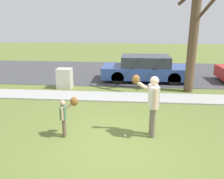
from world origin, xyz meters
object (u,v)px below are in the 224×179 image
at_px(baseball, 125,136).
at_px(utility_cabinet, 65,78).
at_px(person_child, 66,112).
at_px(parked_wagon_blue, 145,69).
at_px(person_adult, 152,100).
at_px(street_tree_near, 195,23).

relative_size(baseball, utility_cabinet, 0.08).
distance_m(person_child, parked_wagon_blue, 6.81).
bearing_deg(person_child, parked_wagon_blue, 63.17).
bearing_deg(person_adult, baseball, 6.46).
bearing_deg(parked_wagon_blue, person_adult, -91.30).
bearing_deg(street_tree_near, parked_wagon_blue, 137.23).
bearing_deg(baseball, utility_cabinet, 123.44).
bearing_deg(parked_wagon_blue, person_child, -111.08).
relative_size(person_child, street_tree_near, 0.19).
xyz_separation_m(baseball, street_tree_near, (2.72, 4.55, 2.96)).
xyz_separation_m(baseball, utility_cabinet, (-3.02, 4.57, 0.44)).
bearing_deg(baseball, person_child, -177.76).
relative_size(person_child, baseball, 14.88).
bearing_deg(parked_wagon_blue, street_tree_near, -42.77).
distance_m(person_child, street_tree_near, 6.73).
xyz_separation_m(utility_cabinet, street_tree_near, (5.73, -0.02, 2.52)).
bearing_deg(baseball, parked_wagon_blue, 82.47).
xyz_separation_m(person_adult, parked_wagon_blue, (0.14, 6.14, -0.39)).
bearing_deg(person_adult, person_child, -0.48).
relative_size(person_adult, utility_cabinet, 1.80).
bearing_deg(person_child, utility_cabinet, 101.07).
xyz_separation_m(person_child, baseball, (1.62, 0.06, -0.67)).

